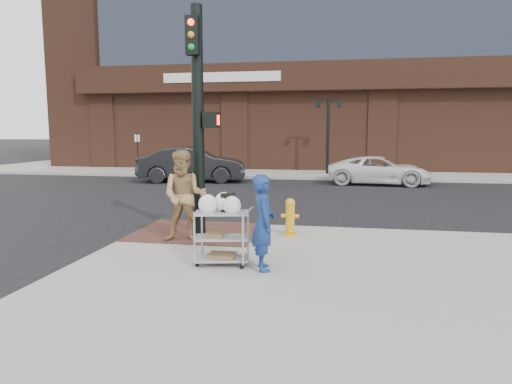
% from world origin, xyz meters
% --- Properties ---
extents(ground, '(220.00, 220.00, 0.00)m').
position_xyz_m(ground, '(0.00, 0.00, 0.00)').
color(ground, black).
rests_on(ground, ground).
extents(sidewalk_far, '(65.00, 36.00, 0.15)m').
position_xyz_m(sidewalk_far, '(12.50, 32.00, 0.07)').
color(sidewalk_far, '#999691').
rests_on(sidewalk_far, ground).
extents(brick_curb_ramp, '(2.80, 2.40, 0.01)m').
position_xyz_m(brick_curb_ramp, '(-0.60, 0.90, 0.16)').
color(brick_curb_ramp, '#502925').
rests_on(brick_curb_ramp, sidewalk_near).
extents(lamp_post, '(1.32, 0.22, 4.00)m').
position_xyz_m(lamp_post, '(2.00, 16.00, 2.62)').
color(lamp_post, black).
rests_on(lamp_post, sidewalk_far).
extents(parking_sign, '(0.05, 0.05, 2.20)m').
position_xyz_m(parking_sign, '(-8.50, 15.00, 1.25)').
color(parking_sign, black).
rests_on(parking_sign, sidewalk_far).
extents(traffic_signal_pole, '(0.61, 0.51, 5.00)m').
position_xyz_m(traffic_signal_pole, '(-0.48, 0.77, 2.83)').
color(traffic_signal_pole, black).
rests_on(traffic_signal_pole, sidewalk_near).
extents(woman_blue, '(0.54, 0.67, 1.61)m').
position_xyz_m(woman_blue, '(1.37, -1.66, 0.96)').
color(woman_blue, navy).
rests_on(woman_blue, sidewalk_near).
extents(pedestrian_tan, '(1.03, 0.86, 1.93)m').
position_xyz_m(pedestrian_tan, '(-0.56, -0.01, 1.11)').
color(pedestrian_tan, '#A27D4C').
rests_on(pedestrian_tan, sidewalk_near).
extents(sedan_dark, '(5.36, 2.67, 1.69)m').
position_xyz_m(sedan_dark, '(-4.38, 12.14, 0.84)').
color(sedan_dark, black).
rests_on(sedan_dark, ground).
extents(minivan_white, '(4.81, 2.47, 1.30)m').
position_xyz_m(minivan_white, '(4.46, 12.61, 0.65)').
color(minivan_white, white).
rests_on(minivan_white, ground).
extents(utility_cart, '(0.99, 0.68, 1.26)m').
position_xyz_m(utility_cart, '(0.62, -1.51, 0.72)').
color(utility_cart, '#98989D').
rests_on(utility_cart, sidewalk_near).
extents(fire_hydrant, '(0.40, 0.28, 0.84)m').
position_xyz_m(fire_hydrant, '(1.56, 0.90, 0.58)').
color(fire_hydrant, gold).
rests_on(fire_hydrant, sidewalk_near).
extents(newsbox_red, '(0.42, 0.38, 0.95)m').
position_xyz_m(newsbox_red, '(-5.97, 15.54, 0.63)').
color(newsbox_red, '#B1142F').
rests_on(newsbox_red, sidewalk_far).
extents(newsbox_yellow, '(0.39, 0.35, 0.89)m').
position_xyz_m(newsbox_yellow, '(-7.09, 15.47, 0.59)').
color(newsbox_yellow, gold).
rests_on(newsbox_yellow, sidewalk_far).
extents(newsbox_blue, '(0.52, 0.49, 1.02)m').
position_xyz_m(newsbox_blue, '(-5.74, 15.21, 0.66)').
color(newsbox_blue, '#18439E').
rests_on(newsbox_blue, sidewalk_far).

